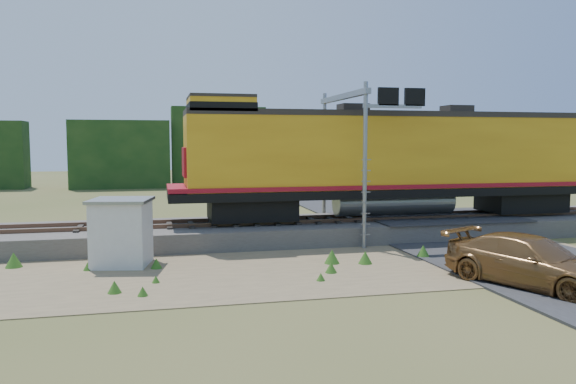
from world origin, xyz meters
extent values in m
plane|color=#475123|center=(0.00, 0.00, 0.00)|extent=(140.00, 140.00, 0.00)
cube|color=slate|center=(0.00, 6.00, 0.40)|extent=(70.00, 5.00, 0.80)
cube|color=brown|center=(0.00, 5.28, 0.88)|extent=(70.00, 0.10, 0.16)
cube|color=brown|center=(0.00, 6.72, 0.88)|extent=(70.00, 0.10, 0.16)
cube|color=#8C7754|center=(-2.00, 0.50, 0.01)|extent=(26.00, 8.00, 0.03)
cube|color=#38383A|center=(7.00, 6.00, 0.83)|extent=(7.00, 5.20, 0.06)
cube|color=#38383A|center=(7.00, 22.00, 0.04)|extent=(7.00, 24.00, 0.08)
cube|color=#153513|center=(0.00, 38.00, 3.25)|extent=(36.00, 3.00, 6.50)
cube|color=#153513|center=(40.00, 38.00, 3.00)|extent=(50.00, 3.00, 6.00)
cube|color=black|center=(-1.86, 6.00, 1.42)|extent=(3.70, 2.36, 0.92)
cube|color=black|center=(11.48, 6.00, 1.42)|extent=(3.70, 2.36, 0.92)
cube|color=black|center=(4.81, 6.00, 2.07)|extent=(20.53, 3.08, 0.37)
cylinder|color=gray|center=(4.81, 6.00, 1.58)|extent=(5.65, 1.23, 1.23)
cube|color=gold|center=(4.81, 6.00, 3.84)|extent=(18.99, 2.98, 3.18)
cube|color=maroon|center=(4.81, 6.00, 2.38)|extent=(20.53, 3.13, 0.18)
cube|color=#28231E|center=(4.81, 6.00, 5.56)|extent=(18.99, 3.03, 0.25)
cube|color=gold|center=(-3.20, 6.00, 5.80)|extent=(2.67, 2.98, 0.72)
cube|color=#28231E|center=(-3.20, 6.00, 6.20)|extent=(2.67, 3.03, 0.12)
cube|color=black|center=(-3.20, 6.00, 5.74)|extent=(2.72, 3.03, 0.36)
cube|color=maroon|center=(-4.74, 6.00, 3.49)|extent=(0.10, 2.05, 1.23)
cube|color=#28231E|center=(2.76, 6.00, 5.80)|extent=(1.23, 1.03, 0.46)
cube|color=#28231E|center=(7.89, 6.00, 5.80)|extent=(1.23, 1.03, 0.46)
cube|color=silver|center=(-7.10, 2.18, 1.13)|extent=(2.12, 2.12, 2.26)
cube|color=gray|center=(-7.10, 2.18, 2.31)|extent=(2.33, 2.33, 0.11)
cylinder|color=gray|center=(2.28, 3.20, 3.36)|extent=(0.17, 0.17, 6.72)
cylinder|color=gray|center=(2.28, 8.80, 3.36)|extent=(0.17, 0.17, 6.72)
cube|color=gray|center=(2.28, 6.00, 6.34)|extent=(0.24, 6.20, 0.24)
cube|color=gray|center=(3.43, 3.20, 5.76)|extent=(2.50, 0.14, 0.14)
cube|color=black|center=(3.24, 3.20, 6.14)|extent=(0.86, 0.14, 0.72)
cube|color=black|center=(4.39, 3.20, 6.14)|extent=(0.86, 0.14, 0.72)
imported|color=brown|center=(5.00, -3.57, 0.76)|extent=(4.12, 5.64, 1.52)
camera|label=1|loc=(-5.84, -18.02, 4.34)|focal=35.00mm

